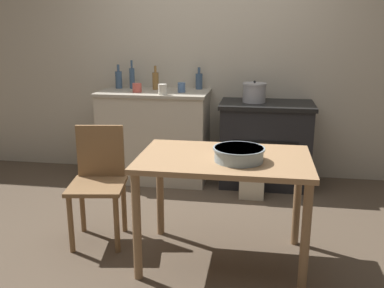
# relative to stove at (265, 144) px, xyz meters

# --- Properties ---
(ground_plane) EXTENTS (14.00, 14.00, 0.00)m
(ground_plane) POSITION_rel_stove_xyz_m (-0.63, -1.27, -0.43)
(ground_plane) COLOR brown
(wall_back) EXTENTS (8.00, 0.07, 2.55)m
(wall_back) POSITION_rel_stove_xyz_m (-0.63, 0.32, 0.85)
(wall_back) COLOR beige
(wall_back) RESTS_ON ground_plane
(counter_cabinet) EXTENTS (1.13, 0.63, 0.95)m
(counter_cabinet) POSITION_rel_stove_xyz_m (-1.16, -0.02, 0.05)
(counter_cabinet) COLOR beige
(counter_cabinet) RESTS_ON ground_plane
(stove) EXTENTS (0.93, 0.60, 0.86)m
(stove) POSITION_rel_stove_xyz_m (0.00, 0.00, 0.00)
(stove) COLOR black
(stove) RESTS_ON ground_plane
(work_table) EXTENTS (1.13, 0.73, 0.76)m
(work_table) POSITION_rel_stove_xyz_m (-0.29, -1.61, 0.22)
(work_table) COLOR #A87F56
(work_table) RESTS_ON ground_plane
(chair) EXTENTS (0.46, 0.46, 0.87)m
(chair) POSITION_rel_stove_xyz_m (-1.25, -1.42, 0.04)
(chair) COLOR olive
(chair) RESTS_ON ground_plane
(flour_sack) EXTENTS (0.23, 0.16, 0.42)m
(flour_sack) POSITION_rel_stove_xyz_m (-0.12, -0.42, -0.22)
(flour_sack) COLOR beige
(flour_sack) RESTS_ON ground_plane
(stock_pot) EXTENTS (0.24, 0.24, 0.22)m
(stock_pot) POSITION_rel_stove_xyz_m (-0.13, 0.01, 0.52)
(stock_pot) COLOR #A8A8AD
(stock_pot) RESTS_ON stove
(mixing_bowl_large) EXTENTS (0.33, 0.33, 0.09)m
(mixing_bowl_large) POSITION_rel_stove_xyz_m (-0.19, -1.69, 0.38)
(mixing_bowl_large) COLOR #93A8B2
(mixing_bowl_large) RESTS_ON work_table
(bottle_far_left) EXTENTS (0.07, 0.07, 0.25)m
(bottle_far_left) POSITION_rel_stove_xyz_m (-1.17, 0.10, 0.61)
(bottle_far_left) COLOR olive
(bottle_far_left) RESTS_ON counter_cabinet
(bottle_left) EXTENTS (0.06, 0.06, 0.30)m
(bottle_left) POSITION_rel_stove_xyz_m (-1.44, 0.14, 0.63)
(bottle_left) COLOR #3D5675
(bottle_left) RESTS_ON counter_cabinet
(bottle_mid_left) EXTENTS (0.07, 0.07, 0.25)m
(bottle_mid_left) POSITION_rel_stove_xyz_m (-1.58, 0.12, 0.62)
(bottle_mid_left) COLOR #3D5675
(bottle_mid_left) RESTS_ON counter_cabinet
(bottle_center_left) EXTENTS (0.07, 0.07, 0.23)m
(bottle_center_left) POSITION_rel_stove_xyz_m (-0.72, 0.20, 0.61)
(bottle_center_left) COLOR #3D5675
(bottle_center_left) RESTS_ON counter_cabinet
(cup_center) EXTENTS (0.08, 0.08, 0.10)m
(cup_center) POSITION_rel_stove_xyz_m (-0.86, -0.06, 0.57)
(cup_center) COLOR #4C6B99
(cup_center) RESTS_ON counter_cabinet
(cup_center_right) EXTENTS (0.08, 0.08, 0.10)m
(cup_center_right) POSITION_rel_stove_xyz_m (-1.02, -0.25, 0.57)
(cup_center_right) COLOR silver
(cup_center_right) RESTS_ON counter_cabinet
(cup_mid_right) EXTENTS (0.09, 0.09, 0.09)m
(cup_mid_right) POSITION_rel_stove_xyz_m (-1.30, -0.14, 0.56)
(cup_mid_right) COLOR #B74C42
(cup_mid_right) RESTS_ON counter_cabinet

